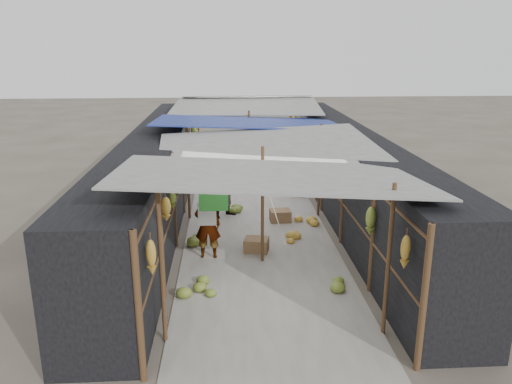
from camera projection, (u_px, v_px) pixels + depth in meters
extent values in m
plane|color=#6B6356|center=(276.00, 337.00, 8.23)|extent=(80.00, 80.00, 0.00)
cube|color=#9E998E|center=(253.00, 211.00, 14.45)|extent=(3.60, 16.00, 0.02)
cube|color=black|center=(157.00, 174.00, 13.97)|extent=(1.40, 15.00, 2.30)
cube|color=black|center=(347.00, 172.00, 14.29)|extent=(1.40, 15.00, 2.30)
cube|color=olive|center=(256.00, 245.00, 11.58)|extent=(0.63, 0.55, 0.33)
cube|color=olive|center=(280.00, 216.00, 13.56)|extent=(0.58, 0.47, 0.33)
cube|color=olive|center=(221.00, 163.00, 19.75)|extent=(0.55, 0.49, 0.30)
cylinder|color=black|center=(285.00, 187.00, 16.59)|extent=(0.62, 0.62, 0.19)
imported|color=white|center=(208.00, 225.00, 11.08)|extent=(0.58, 0.39, 1.57)
imported|color=#2040A4|center=(228.00, 189.00, 13.78)|extent=(1.00, 0.94, 1.63)
imported|color=#4D4843|center=(291.00, 160.00, 18.81)|extent=(0.49, 0.69, 0.96)
cylinder|color=brown|center=(161.00, 267.00, 7.75)|extent=(0.07, 0.07, 2.60)
cylinder|color=brown|center=(389.00, 261.00, 7.97)|extent=(0.07, 0.07, 2.60)
cylinder|color=brown|center=(262.00, 206.00, 10.73)|extent=(0.07, 0.07, 2.60)
cylinder|color=brown|center=(188.00, 173.00, 13.50)|extent=(0.07, 0.07, 2.60)
cylinder|color=brown|center=(320.00, 171.00, 13.71)|extent=(0.07, 0.07, 2.60)
cylinder|color=brown|center=(249.00, 150.00, 16.48)|extent=(0.07, 0.07, 2.60)
cylinder|color=brown|center=(199.00, 135.00, 19.25)|extent=(0.07, 0.07, 2.60)
cylinder|color=brown|center=(291.00, 134.00, 19.46)|extent=(0.07, 0.07, 2.60)
cube|color=gray|center=(271.00, 175.00, 8.48)|extent=(5.21, 3.19, 0.52)
cube|color=gray|center=(267.00, 147.00, 11.60)|extent=(5.23, 3.73, 0.50)
cube|color=navy|center=(248.00, 122.00, 14.71)|extent=(5.40, 3.60, 0.41)
cube|color=gray|center=(246.00, 106.00, 17.85)|extent=(5.37, 3.66, 0.27)
cube|color=gray|center=(246.00, 96.00, 20.13)|extent=(5.00, 1.99, 0.24)
cylinder|color=brown|center=(181.00, 142.00, 13.76)|extent=(0.06, 15.00, 0.06)
cylinder|color=brown|center=(324.00, 141.00, 13.99)|extent=(0.06, 15.00, 0.06)
cylinder|color=gray|center=(253.00, 142.00, 13.87)|extent=(0.02, 15.00, 0.02)
cube|color=white|center=(273.00, 137.00, 16.22)|extent=(0.60, 0.03, 0.55)
cube|color=#18509C|center=(263.00, 168.00, 12.27)|extent=(0.55, 0.03, 0.65)
cube|color=#9E2D18|center=(289.00, 156.00, 13.45)|extent=(0.50, 0.03, 0.60)
cube|color=#277527|center=(213.00, 195.00, 10.15)|extent=(0.60, 0.03, 0.70)
ellipsoid|color=#BA8E2F|center=(151.00, 258.00, 7.25)|extent=(0.15, 0.13, 0.57)
ellipsoid|color=#BA8E2F|center=(166.00, 209.00, 9.11)|extent=(0.19, 0.16, 0.47)
ellipsoid|color=olive|center=(172.00, 200.00, 10.23)|extent=(0.15, 0.13, 0.39)
ellipsoid|color=olive|center=(178.00, 186.00, 11.46)|extent=(0.20, 0.17, 0.52)
ellipsoid|color=olive|center=(184.00, 161.00, 13.24)|extent=(0.19, 0.16, 0.50)
ellipsoid|color=olive|center=(189.00, 147.00, 14.90)|extent=(0.17, 0.14, 0.51)
ellipsoid|color=olive|center=(191.00, 140.00, 16.22)|extent=(0.15, 0.13, 0.43)
ellipsoid|color=olive|center=(194.00, 132.00, 17.42)|extent=(0.17, 0.14, 0.57)
ellipsoid|color=olive|center=(196.00, 129.00, 18.68)|extent=(0.16, 0.14, 0.54)
ellipsoid|color=#BA8E2F|center=(198.00, 117.00, 20.18)|extent=(0.14, 0.12, 0.36)
ellipsoid|color=#BA8E2F|center=(405.00, 252.00, 7.43)|extent=(0.15, 0.13, 0.56)
ellipsoid|color=olive|center=(370.00, 221.00, 9.21)|extent=(0.19, 0.16, 0.56)
ellipsoid|color=#BA8E2F|center=(351.00, 184.00, 10.59)|extent=(0.15, 0.13, 0.40)
ellipsoid|color=olive|center=(337.00, 177.00, 11.91)|extent=(0.16, 0.13, 0.54)
ellipsoid|color=#BA8E2F|center=(324.00, 163.00, 13.50)|extent=(0.18, 0.15, 0.51)
ellipsoid|color=#BA8E2F|center=(313.00, 151.00, 15.16)|extent=(0.19, 0.16, 0.51)
ellipsoid|color=olive|center=(306.00, 142.00, 16.37)|extent=(0.19, 0.16, 0.43)
ellipsoid|color=olive|center=(301.00, 135.00, 17.39)|extent=(0.15, 0.13, 0.54)
ellipsoid|color=#BA8E2F|center=(294.00, 121.00, 19.24)|extent=(0.16, 0.14, 0.44)
ellipsoid|color=olive|center=(289.00, 123.00, 20.61)|extent=(0.15, 0.13, 0.46)
ellipsoid|color=olive|center=(239.00, 206.00, 14.44)|extent=(0.56, 0.48, 0.28)
ellipsoid|color=#BA8E2F|center=(306.00, 219.00, 13.33)|extent=(0.62, 0.53, 0.31)
ellipsoid|color=olive|center=(198.00, 238.00, 12.07)|extent=(0.60, 0.51, 0.30)
ellipsoid|color=#BA8E2F|center=(292.00, 235.00, 12.30)|extent=(0.53, 0.45, 0.27)
ellipsoid|color=#BA8E2F|center=(289.00, 172.00, 18.44)|extent=(0.52, 0.44, 0.26)
ellipsoid|color=olive|center=(209.00, 190.00, 16.04)|extent=(0.60, 0.51, 0.30)
ellipsoid|color=olive|center=(195.00, 283.00, 9.70)|extent=(0.69, 0.59, 0.34)
ellipsoid|color=#BA8E2F|center=(296.00, 192.00, 15.92)|extent=(0.53, 0.45, 0.27)
ellipsoid|color=olive|center=(338.00, 281.00, 9.83)|extent=(0.60, 0.51, 0.30)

